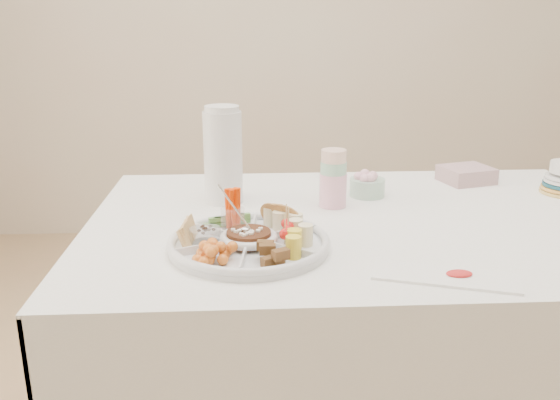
{
  "coord_description": "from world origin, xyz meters",
  "views": [
    {
      "loc": [
        -0.32,
        -1.52,
        1.29
      ],
      "look_at": [
        -0.24,
        -0.1,
        0.85
      ],
      "focal_mm": 38.0,
      "sensor_mm": 36.0,
      "label": 1
    }
  ],
  "objects": [
    {
      "name": "wall_back",
      "position": [
        0.0,
        2.0,
        1.35
      ],
      "size": [
        4.0,
        0.02,
        2.7
      ],
      "primitive_type": "cube",
      "color": "beige",
      "rests_on": "ground"
    },
    {
      "name": "cherries",
      "position": [
        -0.4,
        -0.31,
        0.79
      ],
      "size": [
        0.15,
        0.15,
        0.04
      ],
      "primitive_type": null,
      "rotation": [
        0.0,
        0.0,
        0.41
      ],
      "color": "orange",
      "rests_on": "party_tray"
    },
    {
      "name": "thermos",
      "position": [
        -0.39,
        0.18,
        0.9
      ],
      "size": [
        0.13,
        0.13,
        0.29
      ],
      "primitive_type": "cylinder",
      "rotation": [
        0.0,
        0.0,
        -0.15
      ],
      "color": "silver",
      "rests_on": "dining_table"
    },
    {
      "name": "carrot_cucumber",
      "position": [
        -0.37,
        -0.08,
        0.82
      ],
      "size": [
        0.16,
        0.16,
        0.11
      ],
      "primitive_type": null,
      "rotation": [
        0.0,
        0.0,
        0.41
      ],
      "color": "#F43A00",
      "rests_on": "party_tray"
    },
    {
      "name": "granola_chunks",
      "position": [
        -0.27,
        -0.32,
        0.79
      ],
      "size": [
        0.13,
        0.13,
        0.04
      ],
      "primitive_type": null,
      "rotation": [
        0.0,
        0.0,
        0.41
      ],
      "color": "brown",
      "rests_on": "party_tray"
    },
    {
      "name": "placemat",
      "position": [
        0.09,
        -0.39,
        0.76
      ],
      "size": [
        0.32,
        0.19,
        0.01
      ],
      "primitive_type": "cube",
      "rotation": [
        0.0,
        0.0,
        -0.32
      ],
      "color": "white",
      "rests_on": "dining_table"
    },
    {
      "name": "napkin_stack",
      "position": [
        0.41,
        0.36,
        0.78
      ],
      "size": [
        0.19,
        0.17,
        0.05
      ],
      "primitive_type": "cube",
      "rotation": [
        0.0,
        0.0,
        0.27
      ],
      "color": "#B99297",
      "rests_on": "dining_table"
    },
    {
      "name": "bean_dip",
      "position": [
        -0.32,
        -0.2,
        0.79
      ],
      "size": [
        0.14,
        0.14,
        0.04
      ],
      "primitive_type": "cylinder",
      "rotation": [
        0.0,
        0.0,
        0.41
      ],
      "color": "#532D19",
      "rests_on": "party_tray"
    },
    {
      "name": "party_tray",
      "position": [
        -0.32,
        -0.2,
        0.78
      ],
      "size": [
        0.5,
        0.5,
        0.04
      ],
      "primitive_type": "cylinder",
      "rotation": [
        0.0,
        0.0,
        0.41
      ],
      "color": "silver",
      "rests_on": "dining_table"
    },
    {
      "name": "banana_tomato",
      "position": [
        -0.19,
        -0.22,
        0.82
      ],
      "size": [
        0.15,
        0.15,
        0.09
      ],
      "primitive_type": null,
      "rotation": [
        0.0,
        0.0,
        0.41
      ],
      "color": "gold",
      "rests_on": "party_tray"
    },
    {
      "name": "dining_table",
      "position": [
        0.0,
        0.0,
        0.38
      ],
      "size": [
        1.52,
        1.02,
        0.76
      ],
      "primitive_type": "cube",
      "color": "white",
      "rests_on": "floor"
    },
    {
      "name": "flower_bowl",
      "position": [
        0.05,
        0.22,
        0.8
      ],
      "size": [
        0.14,
        0.14,
        0.08
      ],
      "primitive_type": "cylinder",
      "rotation": [
        0.0,
        0.0,
        -0.29
      ],
      "color": "silver",
      "rests_on": "dining_table"
    },
    {
      "name": "pita_raisins",
      "position": [
        -0.45,
        -0.19,
        0.8
      ],
      "size": [
        0.14,
        0.14,
        0.06
      ],
      "primitive_type": null,
      "rotation": [
        0.0,
        0.0,
        0.41
      ],
      "color": "tan",
      "rests_on": "party_tray"
    },
    {
      "name": "tortillas",
      "position": [
        -0.25,
        -0.1,
        0.8
      ],
      "size": [
        0.13,
        0.13,
        0.06
      ],
      "primitive_type": null,
      "rotation": [
        0.0,
        0.0,
        0.41
      ],
      "color": "#BD7430",
      "rests_on": "party_tray"
    },
    {
      "name": "cup_stack",
      "position": [
        -0.08,
        0.12,
        0.87
      ],
      "size": [
        0.1,
        0.1,
        0.22
      ],
      "primitive_type": "cylinder",
      "rotation": [
        0.0,
        0.0,
        -0.32
      ],
      "color": "#ABCCA5",
      "rests_on": "dining_table"
    }
  ]
}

